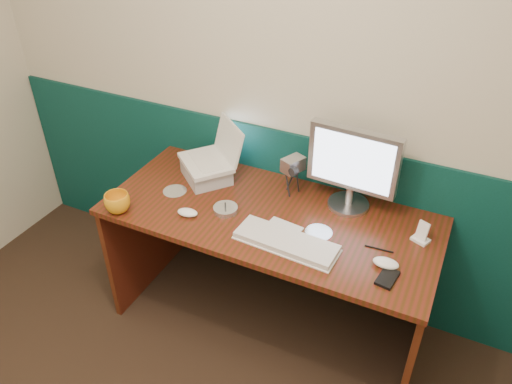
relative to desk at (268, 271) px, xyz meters
The scene contains 19 objects.
back_wall 0.96m from the desk, 104.88° to the left, with size 3.50×0.04×2.50m, color beige.
wainscot 0.39m from the desk, 105.36° to the left, with size 3.48×0.02×1.00m, color #07342E.
desk is the anchor object (origin of this frame).
laptop_riser 0.62m from the desk, 161.85° to the left, with size 0.25×0.21×0.09m, color silver.
laptop 0.73m from the desk, 161.85° to the left, with size 0.28×0.22×0.24m, color silver, non-canonical shape.
monitor 0.71m from the desk, 35.35° to the left, with size 0.43×0.12×0.43m, color #ADADB2, non-canonical shape.
keyboard 0.45m from the desk, 47.55° to the right, with size 0.46×0.15×0.03m, color silver.
mouse_right 0.72m from the desk, 11.79° to the right, with size 0.11×0.06×0.04m, color white.
mouse_left 0.55m from the desk, 152.62° to the right, with size 0.10×0.06×0.03m, color white.
mug 0.84m from the desk, 156.16° to the right, with size 0.12×0.12×0.10m, color orange.
camcorder 0.53m from the desk, 82.39° to the left, with size 0.10×0.14×0.22m, color #B1B1B6, non-canonical shape.
cd_spindle 0.44m from the desk, 159.83° to the right, with size 0.12×0.12×0.02m, color silver.
cd_loose_a 0.64m from the desk, behind, with size 0.12×0.12×0.00m, color silver.
cd_loose_b 0.46m from the desk, ahead, with size 0.13×0.13×0.00m, color #ACB5BD.
pen 0.66m from the desk, ahead, with size 0.01×0.01×0.12m, color black.
papers 0.40m from the desk, 36.96° to the right, with size 0.16×0.11×0.00m, color silver.
dock 0.79m from the desk, ahead, with size 0.07×0.06×0.01m, color white.
music_player 0.82m from the desk, ahead, with size 0.05×0.01×0.09m, color white.
pda 0.75m from the desk, 17.62° to the right, with size 0.07×0.12×0.01m, color black.
Camera 1 is at (0.86, -0.36, 2.19)m, focal length 35.00 mm.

